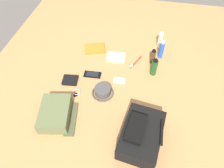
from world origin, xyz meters
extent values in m
cube|color=#B07B4A|center=(0.00, 0.00, -0.01)|extent=(2.64, 2.02, 0.02)
cube|color=black|center=(0.37, 0.25, 0.06)|extent=(0.36, 0.27, 0.12)
cube|color=black|center=(0.37, 0.21, 0.14)|extent=(0.19, 0.12, 0.03)
cylinder|color=black|center=(0.37, 0.35, 0.13)|extent=(0.15, 0.02, 0.02)
cube|color=#56603D|center=(0.31, -0.31, 0.04)|extent=(0.28, 0.23, 0.09)
cube|color=#454D30|center=(0.31, -0.21, 0.01)|extent=(0.25, 0.11, 0.01)
cylinder|color=#414141|center=(0.06, -0.05, 0.03)|extent=(0.12, 0.12, 0.05)
torus|color=#414141|center=(0.06, -0.05, 0.01)|extent=(0.16, 0.16, 0.01)
cylinder|color=beige|center=(-0.53, 0.32, 0.07)|extent=(0.04, 0.04, 0.14)
cylinder|color=beige|center=(-0.53, 0.32, 0.14)|extent=(0.03, 0.03, 0.01)
cylinder|color=blue|center=(-0.40, 0.33, 0.07)|extent=(0.04, 0.04, 0.15)
cylinder|color=silver|center=(-0.40, 0.33, 0.15)|extent=(0.03, 0.03, 0.01)
cylinder|color=#473319|center=(-0.32, 0.27, 0.06)|extent=(0.04, 0.04, 0.11)
cylinder|color=black|center=(-0.32, 0.27, 0.12)|extent=(0.03, 0.03, 0.01)
cylinder|color=#19471E|center=(-0.20, 0.28, 0.07)|extent=(0.05, 0.05, 0.13)
cylinder|color=black|center=(-0.20, 0.28, 0.14)|extent=(0.03, 0.03, 0.01)
cube|color=orange|center=(-0.39, -0.23, 0.01)|extent=(0.17, 0.20, 0.02)
cube|color=white|center=(-0.39, -0.23, 0.01)|extent=(0.16, 0.19, 0.01)
cube|color=black|center=(-0.09, -0.17, 0.01)|extent=(0.07, 0.13, 0.01)
cube|color=black|center=(-0.09, -0.17, 0.01)|extent=(0.05, 0.09, 0.00)
cube|color=#B7B7BC|center=(-0.07, 0.04, 0.01)|extent=(0.06, 0.09, 0.01)
cylinder|color=silver|center=(-0.07, 0.03, 0.01)|extent=(0.03, 0.03, 0.00)
torus|color=#99999E|center=(0.09, -0.24, 0.01)|extent=(0.06, 0.06, 0.01)
cylinder|color=black|center=(0.12, -0.24, 0.01)|extent=(0.03, 0.03, 0.01)
cylinder|color=red|center=(-0.29, 0.14, 0.01)|extent=(0.15, 0.08, 0.01)
cube|color=white|center=(-0.23, 0.11, 0.02)|extent=(0.02, 0.02, 0.01)
cube|color=black|center=(0.00, -0.32, 0.01)|extent=(0.10, 0.12, 0.02)
cube|color=beige|center=(-0.31, -0.03, 0.01)|extent=(0.12, 0.16, 0.02)
camera|label=1|loc=(0.91, 0.18, 1.18)|focal=32.72mm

